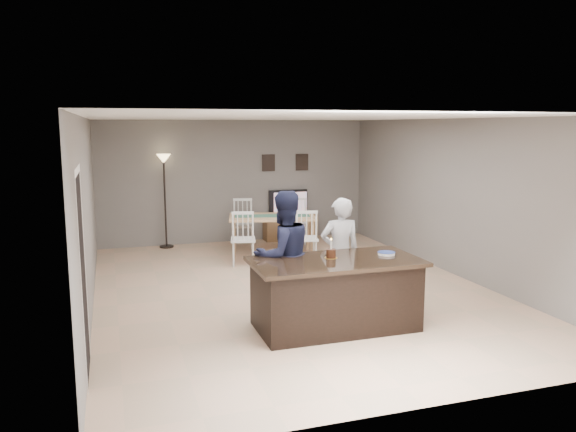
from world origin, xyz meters
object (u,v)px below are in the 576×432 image
object	(u,v)px
woman	(340,253)
plate_stack	(386,253)
television	(289,202)
birthday_cake	(331,253)
kitchen_island	(335,293)
tv_console	(290,227)
floor_lamp	(164,175)
man	(283,255)
dining_table	(272,223)

from	to	relation	value
woman	plate_stack	world-z (taller)	woman
television	birthday_cake	bearing A→B (deg)	77.53
kitchen_island	tv_console	xyz separation A→B (m)	(1.20, 5.57, -0.15)
birthday_cake	floor_lamp	distance (m)	5.74
birthday_cake	man	bearing A→B (deg)	138.04
kitchen_island	man	size ratio (longest dim) A/B	1.24
man	birthday_cake	world-z (taller)	man
woman	plate_stack	size ratio (longest dim) A/B	6.81
television	dining_table	size ratio (longest dim) A/B	0.41
dining_table	birthday_cake	bearing A→B (deg)	-82.47
birthday_cake	floor_lamp	size ratio (longest dim) A/B	0.13
woman	floor_lamp	distance (m)	5.25
tv_console	birthday_cake	world-z (taller)	birthday_cake
kitchen_island	birthday_cake	distance (m)	0.52
dining_table	man	bearing A→B (deg)	-90.76
tv_console	plate_stack	world-z (taller)	plate_stack
man	floor_lamp	distance (m)	5.19
plate_stack	floor_lamp	bearing A→B (deg)	112.73
television	plate_stack	distance (m)	5.61
birthday_cake	dining_table	bearing A→B (deg)	84.44
kitchen_island	tv_console	distance (m)	5.70
tv_console	dining_table	world-z (taller)	dining_table
television	woman	distance (m)	4.92
dining_table	woman	bearing A→B (deg)	-76.56
plate_stack	dining_table	xyz separation A→B (m)	(-0.37, 4.15, -0.26)
tv_console	dining_table	size ratio (longest dim) A/B	0.54
woman	television	bearing A→B (deg)	-94.59
birthday_cake	floor_lamp	xyz separation A→B (m)	(-1.56, 5.49, 0.58)
tv_console	floor_lamp	bearing A→B (deg)	179.59
woman	dining_table	size ratio (longest dim) A/B	0.71
television	dining_table	xyz separation A→B (m)	(-0.83, -1.45, -0.20)
birthday_cake	floor_lamp	bearing A→B (deg)	105.86
man	plate_stack	size ratio (longest dim) A/B	7.47
plate_stack	woman	bearing A→B (deg)	114.92
kitchen_island	dining_table	size ratio (longest dim) A/B	0.96
television	man	xyz separation A→B (m)	(-1.72, -5.09, 0.01)
birthday_cake	kitchen_island	bearing A→B (deg)	-76.05
dining_table	tv_console	bearing A→B (deg)	72.11
kitchen_island	tv_console	world-z (taller)	kitchen_island
dining_table	floor_lamp	bearing A→B (deg)	157.54
television	woman	world-z (taller)	woman
man	dining_table	distance (m)	3.76
man	woman	bearing A→B (deg)	-176.89
plate_stack	dining_table	bearing A→B (deg)	95.04
kitchen_island	man	bearing A→B (deg)	133.63
man	birthday_cake	size ratio (longest dim) A/B	6.72
tv_console	woman	world-z (taller)	woman
television	floor_lamp	world-z (taller)	floor_lamp
tv_console	television	size ratio (longest dim) A/B	1.31
man	birthday_cake	xyz separation A→B (m)	(0.50, -0.45, 0.09)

